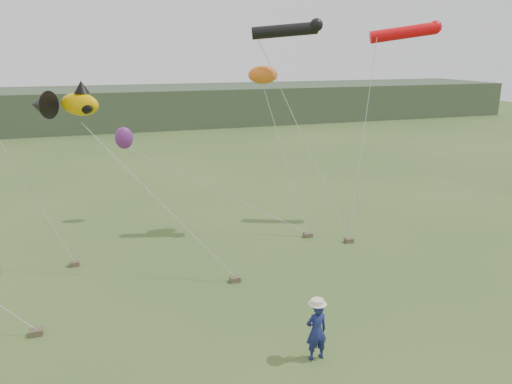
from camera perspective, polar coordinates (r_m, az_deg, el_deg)
ground at (r=14.93m, az=2.10°, el=-16.17°), size 120.00×120.00×0.00m
headland at (r=56.86m, az=-17.14°, el=9.11°), size 90.00×13.00×4.00m
festival_attendant at (r=13.68m, az=6.92°, el=-15.49°), size 0.61×0.41×1.65m
sandbag_anchors at (r=19.15m, az=-4.70°, el=-8.32°), size 12.45×5.03×0.18m
fish_kite at (r=18.75m, az=-20.95°, el=9.43°), size 2.68×1.77×1.29m
tube_kites at (r=22.90m, az=11.71°, el=17.60°), size 8.69×1.59×1.00m
misc_kites at (r=22.45m, az=-5.68°, el=10.37°), size 6.80×3.87×3.82m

